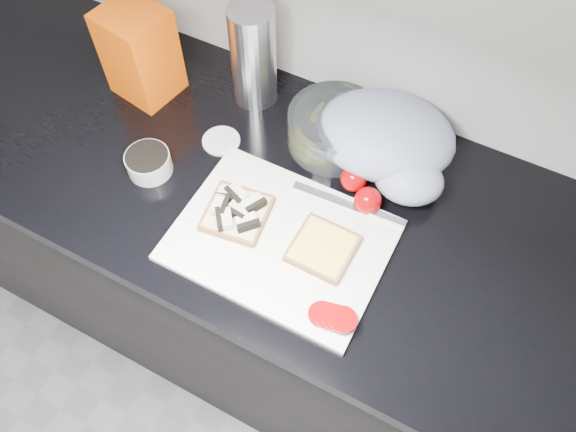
{
  "coord_description": "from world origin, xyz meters",
  "views": [
    {
      "loc": [
        0.36,
        0.62,
        1.84
      ],
      "look_at": [
        0.1,
        1.12,
        0.95
      ],
      "focal_mm": 35.0,
      "sensor_mm": 36.0,
      "label": 1
    }
  ],
  "objects_px": {
    "cutting_board": "(281,240)",
    "glass_bowl": "(334,129)",
    "steel_canister": "(253,56)",
    "bread_bag": "(140,53)"
  },
  "relations": [
    {
      "from": "cutting_board",
      "to": "glass_bowl",
      "type": "relative_size",
      "value": 2.03
    },
    {
      "from": "glass_bowl",
      "to": "bread_bag",
      "type": "relative_size",
      "value": 0.96
    },
    {
      "from": "cutting_board",
      "to": "glass_bowl",
      "type": "bearing_deg",
      "value": 93.68
    },
    {
      "from": "glass_bowl",
      "to": "bread_bag",
      "type": "xyz_separation_m",
      "value": [
        -0.44,
        -0.05,
        0.06
      ]
    },
    {
      "from": "cutting_board",
      "to": "steel_canister",
      "type": "relative_size",
      "value": 1.71
    },
    {
      "from": "cutting_board",
      "to": "steel_canister",
      "type": "bearing_deg",
      "value": 126.45
    },
    {
      "from": "glass_bowl",
      "to": "bread_bag",
      "type": "distance_m",
      "value": 0.45
    },
    {
      "from": "bread_bag",
      "to": "glass_bowl",
      "type": "bearing_deg",
      "value": 16.78
    },
    {
      "from": "glass_bowl",
      "to": "steel_canister",
      "type": "xyz_separation_m",
      "value": [
        -0.21,
        0.04,
        0.08
      ]
    },
    {
      "from": "cutting_board",
      "to": "glass_bowl",
      "type": "distance_m",
      "value": 0.28
    }
  ]
}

